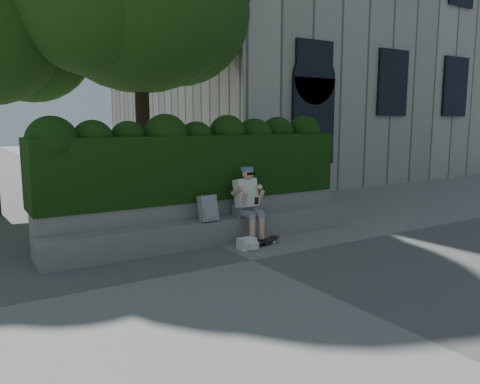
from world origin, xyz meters
TOP-DOWN VIEW (x-y plane):
  - ground at (0.00, 0.00)m, footprint 80.00×80.00m
  - bench_ledge at (0.00, 1.25)m, footprint 6.00×0.45m
  - planter_wall at (0.00, 1.73)m, footprint 6.00×0.50m
  - hedge at (0.00, 1.95)m, footprint 6.00×1.00m
  - person at (0.61, 1.07)m, footprint 0.40×0.76m
  - skateboard at (0.64, 0.67)m, footprint 0.74×0.33m
  - backpack_plaid at (-0.18, 1.15)m, footprint 0.32×0.18m
  - backpack_ground at (0.29, 0.60)m, footprint 0.32×0.24m

SIDE VIEW (x-z plane):
  - ground at x=0.00m, z-range 0.00..0.00m
  - skateboard at x=0.64m, z-range 0.02..0.10m
  - backpack_ground at x=0.29m, z-range 0.00..0.20m
  - bench_ledge at x=0.00m, z-range 0.00..0.45m
  - planter_wall at x=0.00m, z-range 0.00..0.75m
  - backpack_plaid at x=-0.18m, z-range 0.45..0.91m
  - person at x=0.61m, z-range 0.06..1.44m
  - hedge at x=0.00m, z-range 0.75..1.95m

